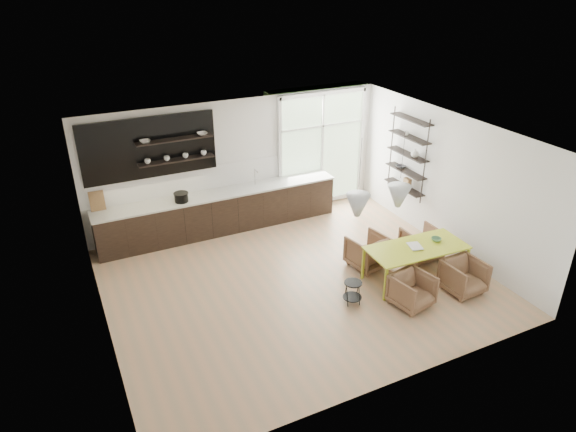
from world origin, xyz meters
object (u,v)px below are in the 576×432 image
object	(u,v)px
armchair_back_left	(368,251)
armchair_front_left	(412,290)
wire_stool	(353,290)
armchair_back_right	(421,244)
dining_table	(417,249)
armchair_front_right	(464,277)

from	to	relation	value
armchair_back_left	armchair_front_left	world-z (taller)	armchair_back_left
wire_stool	armchair_back_right	bearing A→B (deg)	19.14
dining_table	armchair_back_right	xyz separation A→B (m)	(0.63, 0.58, -0.33)
armchair_front_right	armchair_back_right	bearing A→B (deg)	83.13
dining_table	armchair_back_left	size ratio (longest dim) A/B	2.68
armchair_back_left	armchair_front_left	bearing A→B (deg)	78.62
armchair_front_left	wire_stool	bearing A→B (deg)	139.05
dining_table	wire_stool	xyz separation A→B (m)	(-1.51, -0.16, -0.38)
armchair_back_right	armchair_front_right	bearing A→B (deg)	86.89
armchair_front_left	armchair_front_right	xyz separation A→B (m)	(1.14, -0.07, 0.01)
armchair_back_right	dining_table	bearing A→B (deg)	43.30
armchair_back_left	armchair_front_right	bearing A→B (deg)	115.78
armchair_back_right	wire_stool	xyz separation A→B (m)	(-2.14, -0.74, -0.05)
armchair_back_left	armchair_back_right	world-z (taller)	armchair_back_left
wire_stool	dining_table	bearing A→B (deg)	5.99
armchair_back_right	wire_stool	distance (m)	2.26
armchair_back_right	armchair_front_left	distance (m)	1.75
armchair_back_right	wire_stool	bearing A→B (deg)	19.62
wire_stool	armchair_front_left	bearing A→B (deg)	-29.47
armchair_front_right	wire_stool	bearing A→B (deg)	160.75
dining_table	wire_stool	size ratio (longest dim) A/B	4.51
dining_table	wire_stool	bearing A→B (deg)	-171.42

